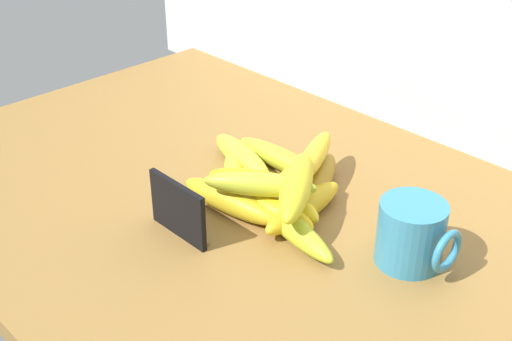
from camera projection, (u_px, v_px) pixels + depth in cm
name	position (u px, v px, depth cm)	size (l,w,h in cm)	color
counter_top	(229.00, 203.00, 103.30)	(110.00, 76.00, 3.00)	olive
chalkboard_sign	(178.00, 211.00, 91.72)	(11.00, 1.80, 8.40)	black
coffee_mug	(412.00, 234.00, 86.16)	(10.26, 8.76, 8.77)	teal
banana_0	(289.00, 185.00, 101.27)	(20.23, 4.08, 4.08)	yellow
banana_1	(234.00, 176.00, 104.33)	(16.87, 3.21, 3.21)	yellow
banana_2	(230.00, 201.00, 97.52)	(17.49, 3.95, 3.95)	gold
banana_3	(281.00, 159.00, 108.72)	(19.14, 3.60, 3.60)	gold
banana_4	(304.00, 207.00, 96.07)	(16.62, 3.84, 3.84)	gold
banana_5	(320.00, 179.00, 103.17)	(15.49, 3.67, 3.67)	olive
banana_6	(263.00, 184.00, 101.44)	(17.87, 4.08, 4.08)	gold
banana_7	(269.00, 209.00, 95.48)	(15.34, 4.08, 4.08)	yellow
banana_8	(282.00, 198.00, 98.06)	(15.09, 4.05, 4.05)	yellow
banana_9	(242.00, 157.00, 109.03)	(16.43, 3.93, 3.93)	gold
banana_10	(288.00, 224.00, 92.78)	(20.32, 3.55, 3.55)	#B0C129
banana_11	(297.00, 186.00, 93.37)	(18.14, 4.26, 4.26)	yellow
banana_12	(260.00, 185.00, 94.11)	(16.21, 3.42, 3.42)	gold
banana_13	(314.00, 156.00, 102.22)	(16.31, 3.29, 3.29)	yellow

